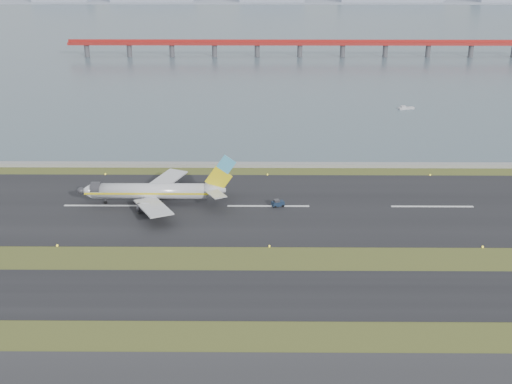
# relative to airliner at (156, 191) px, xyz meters

# --- Properties ---
(ground) EXTENTS (1000.00, 1000.00, 0.00)m
(ground) POSITION_rel_airliner_xyz_m (27.60, -31.20, -3.46)
(ground) COLOR #354A1A
(ground) RESTS_ON ground
(taxiway_strip) EXTENTS (1000.00, 18.00, 0.10)m
(taxiway_strip) POSITION_rel_airliner_xyz_m (27.60, -43.20, -3.41)
(taxiway_strip) COLOR black
(taxiway_strip) RESTS_ON ground
(runway_strip) EXTENTS (1000.00, 45.00, 0.10)m
(runway_strip) POSITION_rel_airliner_xyz_m (27.60, -1.20, -3.41)
(runway_strip) COLOR black
(runway_strip) RESTS_ON ground
(seawall) EXTENTS (1000.00, 2.50, 1.00)m
(seawall) POSITION_rel_airliner_xyz_m (27.60, 28.80, -2.96)
(seawall) COLOR gray
(seawall) RESTS_ON ground
(bay_water) EXTENTS (1400.00, 800.00, 1.30)m
(bay_water) POSITION_rel_airliner_xyz_m (27.60, 428.80, -3.46)
(bay_water) COLOR #485B67
(bay_water) RESTS_ON ground
(red_pier) EXTENTS (260.00, 5.00, 10.20)m
(red_pier) POSITION_rel_airliner_xyz_m (47.60, 218.80, 3.82)
(red_pier) COLOR #A31F1C
(red_pier) RESTS_ON ground
(airliner) EXTENTS (38.52, 32.89, 12.80)m
(airliner) POSITION_rel_airliner_xyz_m (0.00, 0.00, 0.00)
(airliner) COLOR silver
(airliner) RESTS_ON ground
(pushback_tug) EXTENTS (3.27, 2.51, 1.85)m
(pushback_tug) POSITION_rel_airliner_xyz_m (29.87, -1.30, -2.56)
(pushback_tug) COLOR #142339
(pushback_tug) RESTS_ON ground
(workboat_near) EXTENTS (6.38, 3.37, 1.48)m
(workboat_near) POSITION_rel_airliner_xyz_m (81.78, 97.30, -2.99)
(workboat_near) COLOR #B9B8BD
(workboat_near) RESTS_ON ground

